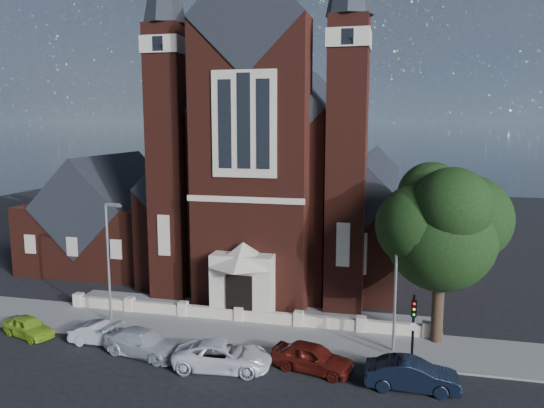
{
  "coord_description": "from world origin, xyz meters",
  "views": [
    {
      "loc": [
        9.88,
        -25.72,
        13.1
      ],
      "look_at": [
        0.92,
        12.0,
        7.14
      ],
      "focal_mm": 35.0,
      "sensor_mm": 36.0,
      "label": 1
    }
  ],
  "objects_px": {
    "parish_hall": "(110,221)",
    "car_silver_a": "(102,334)",
    "car_navy": "(412,375)",
    "traffic_signal": "(413,321)",
    "car_lime_van": "(28,327)",
    "street_tree": "(444,230)",
    "car_white_suv": "(223,356)",
    "car_dark_red": "(313,357)",
    "car_silver_b": "(144,343)",
    "street_lamp_right": "(397,275)",
    "street_lamp_left": "(109,257)",
    "church": "(289,176)"
  },
  "relations": [
    {
      "from": "street_lamp_right",
      "to": "car_navy",
      "type": "bearing_deg",
      "value": -78.47
    },
    {
      "from": "parish_hall",
      "to": "street_lamp_right",
      "type": "bearing_deg",
      "value": -28.22
    },
    {
      "from": "car_dark_red",
      "to": "car_navy",
      "type": "xyz_separation_m",
      "value": [
        5.11,
        -0.85,
        0.01
      ]
    },
    {
      "from": "church",
      "to": "street_lamp_right",
      "type": "bearing_deg",
      "value": -61.96
    },
    {
      "from": "parish_hall",
      "to": "car_silver_a",
      "type": "distance_m",
      "value": 19.39
    },
    {
      "from": "street_tree",
      "to": "car_navy",
      "type": "bearing_deg",
      "value": -105.68
    },
    {
      "from": "parish_hall",
      "to": "car_silver_a",
      "type": "bearing_deg",
      "value": -61.63
    },
    {
      "from": "street_tree",
      "to": "car_navy",
      "type": "distance_m",
      "value": 8.71
    },
    {
      "from": "street_tree",
      "to": "street_lamp_right",
      "type": "relative_size",
      "value": 1.32
    },
    {
      "from": "car_silver_a",
      "to": "car_white_suv",
      "type": "xyz_separation_m",
      "value": [
        8.03,
        -1.42,
        0.1
      ]
    },
    {
      "from": "car_silver_a",
      "to": "car_navy",
      "type": "relative_size",
      "value": 0.84
    },
    {
      "from": "church",
      "to": "traffic_signal",
      "type": "xyz_separation_m",
      "value": [
        11.0,
        -20.52,
        -5.6
      ]
    },
    {
      "from": "parish_hall",
      "to": "street_tree",
      "type": "bearing_deg",
      "value": -23.26
    },
    {
      "from": "car_navy",
      "to": "car_silver_a",
      "type": "bearing_deg",
      "value": 85.1
    },
    {
      "from": "church",
      "to": "car_silver_a",
      "type": "distance_m",
      "value": 24.03
    },
    {
      "from": "church",
      "to": "car_navy",
      "type": "xyz_separation_m",
      "value": [
        10.94,
        -23.12,
        -7.43
      ]
    },
    {
      "from": "car_lime_van",
      "to": "car_silver_a",
      "type": "xyz_separation_m",
      "value": [
        5.06,
        0.07,
        0.0
      ]
    },
    {
      "from": "traffic_signal",
      "to": "car_silver_a",
      "type": "distance_m",
      "value": 18.08
    },
    {
      "from": "car_dark_red",
      "to": "street_lamp_right",
      "type": "bearing_deg",
      "value": -37.89
    },
    {
      "from": "traffic_signal",
      "to": "car_navy",
      "type": "height_order",
      "value": "traffic_signal"
    },
    {
      "from": "car_silver_b",
      "to": "car_dark_red",
      "type": "distance_m",
      "value": 9.65
    },
    {
      "from": "car_lime_van",
      "to": "car_white_suv",
      "type": "height_order",
      "value": "car_white_suv"
    },
    {
      "from": "car_navy",
      "to": "street_lamp_right",
      "type": "bearing_deg",
      "value": 11.06
    },
    {
      "from": "parish_hall",
      "to": "car_navy",
      "type": "relative_size",
      "value": 2.65
    },
    {
      "from": "parish_hall",
      "to": "street_tree",
      "type": "xyz_separation_m",
      "value": [
        28.6,
        -12.29,
        2.95
      ]
    },
    {
      "from": "car_silver_b",
      "to": "street_lamp_left",
      "type": "bearing_deg",
      "value": 60.74
    },
    {
      "from": "parish_hall",
      "to": "car_lime_van",
      "type": "xyz_separation_m",
      "value": [
        4.01,
        -16.87,
        -3.38
      ]
    },
    {
      "from": "street_lamp_right",
      "to": "car_dark_red",
      "type": "bearing_deg",
      "value": -141.91
    },
    {
      "from": "car_white_suv",
      "to": "car_dark_red",
      "type": "xyz_separation_m",
      "value": [
        4.73,
        0.88,
        0.02
      ]
    },
    {
      "from": "car_silver_b",
      "to": "parish_hall",
      "type": "bearing_deg",
      "value": 46.97
    },
    {
      "from": "street_lamp_right",
      "to": "parish_hall",
      "type": "bearing_deg",
      "value": 151.78
    },
    {
      "from": "street_lamp_left",
      "to": "car_navy",
      "type": "relative_size",
      "value": 1.76
    },
    {
      "from": "car_silver_b",
      "to": "street_lamp_right",
      "type": "bearing_deg",
      "value": -63.03
    },
    {
      "from": "street_lamp_right",
      "to": "car_silver_a",
      "type": "height_order",
      "value": "street_lamp_right"
    },
    {
      "from": "street_tree",
      "to": "car_white_suv",
      "type": "relative_size",
      "value": 2.02
    },
    {
      "from": "street_tree",
      "to": "car_silver_a",
      "type": "bearing_deg",
      "value": -167.0
    },
    {
      "from": "car_silver_a",
      "to": "car_lime_van",
      "type": "bearing_deg",
      "value": 88.05
    },
    {
      "from": "traffic_signal",
      "to": "car_silver_a",
      "type": "xyz_separation_m",
      "value": [
        -17.93,
        -1.23,
        -1.94
      ]
    },
    {
      "from": "street_tree",
      "to": "street_lamp_left",
      "type": "distance_m",
      "value": 20.71
    },
    {
      "from": "church",
      "to": "car_silver_b",
      "type": "height_order",
      "value": "church"
    },
    {
      "from": "street_lamp_right",
      "to": "car_navy",
      "type": "relative_size",
      "value": 1.76
    },
    {
      "from": "street_lamp_left",
      "to": "church",
      "type": "bearing_deg",
      "value": 67.34
    },
    {
      "from": "car_silver_a",
      "to": "street_lamp_right",
      "type": "bearing_deg",
      "value": -83.37
    },
    {
      "from": "street_tree",
      "to": "parish_hall",
      "type": "bearing_deg",
      "value": 156.74
    },
    {
      "from": "church",
      "to": "street_tree",
      "type": "height_order",
      "value": "church"
    },
    {
      "from": "car_navy",
      "to": "traffic_signal",
      "type": "bearing_deg",
      "value": -1.7
    },
    {
      "from": "car_lime_van",
      "to": "car_silver_a",
      "type": "bearing_deg",
      "value": -70.14
    },
    {
      "from": "car_silver_a",
      "to": "car_navy",
      "type": "xyz_separation_m",
      "value": [
        17.87,
        -1.38,
        0.12
      ]
    },
    {
      "from": "church",
      "to": "car_navy",
      "type": "distance_m",
      "value": 26.64
    },
    {
      "from": "car_lime_van",
      "to": "car_dark_red",
      "type": "height_order",
      "value": "car_dark_red"
    }
  ]
}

